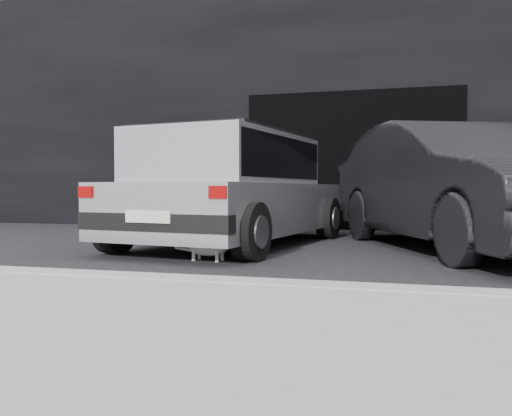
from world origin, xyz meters
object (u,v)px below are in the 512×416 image
(second_car, at_px, (459,186))
(cat_white, at_px, (211,246))
(cat_siamese, at_px, (242,249))
(silver_hatchback, at_px, (233,184))

(second_car, xyz_separation_m, cat_white, (-2.64, -1.74, -0.65))
(cat_siamese, bearing_deg, second_car, -173.82)
(cat_white, bearing_deg, second_car, 131.83)
(silver_hatchback, distance_m, second_car, 2.90)
(cat_siamese, bearing_deg, cat_white, 11.56)
(cat_white, bearing_deg, cat_siamese, 136.60)
(second_car, bearing_deg, silver_hatchback, 160.34)
(cat_white, bearing_deg, silver_hatchback, -162.11)
(cat_siamese, xyz_separation_m, cat_white, (-0.28, -0.22, 0.05))
(silver_hatchback, distance_m, cat_white, 1.70)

